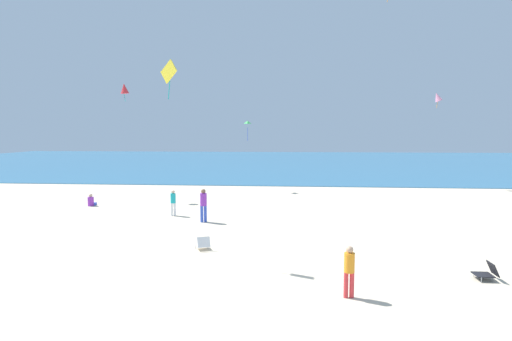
{
  "coord_description": "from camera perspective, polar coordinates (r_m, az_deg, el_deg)",
  "views": [
    {
      "loc": [
        1.58,
        -11.2,
        4.55
      ],
      "look_at": [
        0.0,
        7.54,
        2.8
      ],
      "focal_mm": 28.91,
      "sensor_mm": 36.0,
      "label": 1
    }
  ],
  "objects": [
    {
      "name": "ocean_water",
      "position": [
        64.59,
        3.41,
        1.29
      ],
      "size": [
        120.0,
        60.0,
        0.05
      ],
      "primitive_type": "cube",
      "color": "teal",
      "rests_on": "ground_plane"
    },
    {
      "name": "person_4",
      "position": [
        11.88,
        12.78,
        -13.02
      ],
      "size": [
        0.31,
        0.31,
        1.45
      ],
      "rotation": [
        0.0,
        0.0,
        1.65
      ],
      "color": "red",
      "rests_on": "ground_plane"
    },
    {
      "name": "beach_chair_mid_beach",
      "position": [
        16.29,
        -7.35,
        -10.03
      ],
      "size": [
        0.69,
        0.75,
        0.54
      ],
      "rotation": [
        0.0,
        0.0,
        1.99
      ],
      "color": "white",
      "rests_on": "ground_plane"
    },
    {
      "name": "person_2",
      "position": [
        21.07,
        -7.28,
        -4.48
      ],
      "size": [
        0.46,
        0.46,
        1.7
      ],
      "rotation": [
        0.0,
        0.0,
        5.23
      ],
      "color": "blue",
      "rests_on": "ground_plane"
    },
    {
      "name": "kite_red",
      "position": [
        29.74,
        -17.75,
        10.75
      ],
      "size": [
        0.74,
        0.7,
        1.22
      ],
      "rotation": [
        0.0,
        0.0,
        5.0
      ],
      "color": "red"
    },
    {
      "name": "person_5",
      "position": [
        22.95,
        -11.39,
        -4.15
      ],
      "size": [
        0.39,
        0.39,
        1.41
      ],
      "rotation": [
        0.0,
        0.0,
        5.25
      ],
      "color": "white",
      "rests_on": "ground_plane"
    },
    {
      "name": "beach_chair_near_camera",
      "position": [
        14.91,
        29.36,
        -12.15
      ],
      "size": [
        0.66,
        0.54,
        0.56
      ],
      "rotation": [
        0.0,
        0.0,
        3.15
      ],
      "color": "black",
      "rests_on": "ground_plane"
    },
    {
      "name": "ground_plane",
      "position": [
        21.74,
        0.55,
        -6.76
      ],
      "size": [
        120.0,
        120.0,
        0.0
      ],
      "primitive_type": "plane",
      "color": "beige"
    },
    {
      "name": "kite_green",
      "position": [
        32.29,
        -1.17,
        6.67
      ],
      "size": [
        0.48,
        0.65,
        1.55
      ],
      "rotation": [
        0.0,
        0.0,
        4.78
      ],
      "color": "green"
    },
    {
      "name": "person_1",
      "position": [
        27.55,
        -21.85,
        -3.98
      ],
      "size": [
        0.41,
        0.64,
        0.77
      ],
      "rotation": [
        0.0,
        0.0,
        1.45
      ],
      "color": "purple",
      "rests_on": "ground_plane"
    },
    {
      "name": "kite_yellow",
      "position": [
        15.5,
        -11.98,
        13.18
      ],
      "size": [
        0.76,
        0.54,
        1.44
      ],
      "rotation": [
        0.0,
        0.0,
        5.47
      ],
      "color": "yellow"
    },
    {
      "name": "kite_pink",
      "position": [
        37.38,
        23.82,
        9.3
      ],
      "size": [
        0.86,
        0.66,
        1.32
      ],
      "rotation": [
        0.0,
        0.0,
        4.82
      ],
      "color": "pink"
    }
  ]
}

